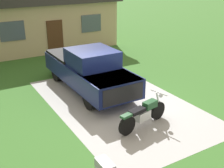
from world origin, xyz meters
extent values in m
plane|color=#396C2B|center=(0.00, 0.00, 0.00)|extent=(80.00, 80.00, 0.00)
cube|color=#AFAFAF|center=(0.00, 0.00, 0.00)|extent=(4.88, 8.02, 0.01)
cylinder|color=black|center=(0.52, -1.80, 0.33)|extent=(0.67, 0.26, 0.66)
cylinder|color=black|center=(-0.99, -2.12, 0.33)|extent=(0.67, 0.26, 0.66)
cube|color=silver|center=(-0.26, -1.97, 0.42)|extent=(0.60, 0.37, 0.32)
cube|color=#194723|center=(0.08, -1.89, 0.72)|extent=(0.56, 0.36, 0.24)
cube|color=black|center=(-0.55, -2.03, 0.70)|extent=(0.65, 0.40, 0.12)
cube|color=#194723|center=(-0.99, -2.12, 0.70)|extent=(0.51, 0.30, 0.08)
cylinder|color=silver|center=(0.52, -1.80, 0.70)|extent=(0.34, 0.13, 0.77)
cylinder|color=silver|center=(0.52, -1.80, 1.02)|extent=(0.19, 0.69, 0.04)
sphere|color=silver|center=(0.64, -1.77, 0.88)|extent=(0.16, 0.16, 0.16)
cylinder|color=black|center=(0.47, 0.12, 0.42)|extent=(0.30, 0.84, 0.84)
cylinder|color=black|center=(-1.17, 0.11, 0.42)|extent=(0.30, 0.84, 0.84)
cylinder|color=black|center=(0.46, 3.62, 0.42)|extent=(0.30, 0.84, 0.84)
cylinder|color=black|center=(-1.18, 3.61, 0.42)|extent=(0.30, 0.84, 0.84)
cube|color=#141E51|center=(-0.36, 1.92, 0.80)|extent=(2.01, 5.61, 0.80)
cube|color=#141E51|center=(-0.35, 0.07, 1.10)|extent=(1.90, 1.90, 0.20)
cube|color=#141E51|center=(-0.36, 1.52, 1.55)|extent=(1.80, 1.90, 0.70)
cube|color=#3F4C56|center=(-0.35, 0.72, 1.45)|extent=(1.70, 0.16, 0.60)
cube|color=black|center=(-0.36, 3.47, 1.05)|extent=(1.91, 2.40, 0.50)
cube|color=black|center=(-0.35, -0.86, 0.80)|extent=(1.70, 0.10, 0.64)
cube|color=gray|center=(-3.11, -4.45, 1.15)|extent=(0.26, 0.48, 0.22)
cube|color=tan|center=(0.43, 10.63, 1.50)|extent=(9.00, 5.00, 3.00)
cube|color=#4C2D19|center=(0.43, 8.10, 1.05)|extent=(1.00, 0.08, 2.10)
cube|color=#4C5966|center=(-2.09, 8.10, 1.70)|extent=(1.40, 0.06, 1.10)
cube|color=#4C5966|center=(2.95, 8.10, 1.70)|extent=(1.40, 0.06, 1.10)
camera|label=1|loc=(-5.49, -8.74, 4.98)|focal=45.80mm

